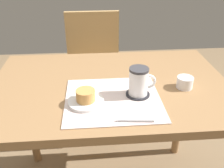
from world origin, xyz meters
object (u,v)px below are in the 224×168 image
Objects in this scene: pastry_plate at (86,102)px; coffee_mug at (139,81)px; sugar_bowl at (185,82)px; dining_table at (110,101)px; wooden_chair at (94,70)px; pastry at (86,95)px.

pastry_plate is 0.23m from coffee_mug.
dining_table is at bearing 168.74° from sugar_bowl.
wooden_chair is 0.88m from coffee_mug.
wooden_chair is 6.23× the size of pastry_plate.
pastry_plate is at bearing 87.33° from wooden_chair.
pastry is (-0.11, -0.15, 0.13)m from dining_table.
coffee_mug is at bearing -167.08° from sugar_bowl.
coffee_mug is at bearing 102.49° from wooden_chair.
wooden_chair is 11.89× the size of pastry.
wooden_chair reaches higher than pastry_plate.
sugar_bowl reaches higher than pastry_plate.
pastry is (-0.04, -0.84, 0.31)m from wooden_chair.
pastry_plate is 0.44m from sugar_bowl.
pastry is at bearing 87.33° from wooden_chair.
wooden_chair is at bearing 102.62° from coffee_mug.
dining_table is at bearing 133.80° from coffee_mug.
pastry is at bearing 0.00° from pastry_plate.
coffee_mug is at bearing 11.36° from pastry.
pastry_plate is 1.22× the size of coffee_mug.
wooden_chair is (-0.07, 0.68, -0.17)m from dining_table.
wooden_chair is at bearing 87.46° from pastry.
sugar_bowl is (0.43, 0.09, 0.02)m from pastry_plate.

